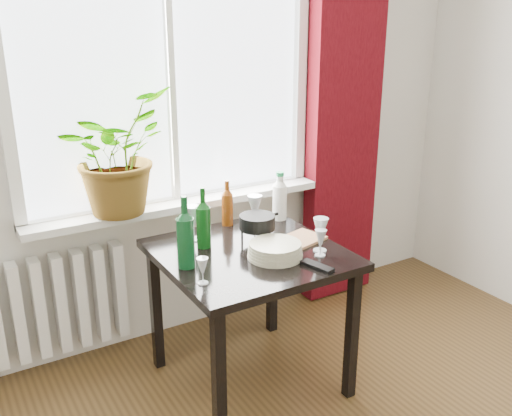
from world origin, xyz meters
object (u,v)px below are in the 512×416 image
wineglass_back_left (193,223)px  wineglass_front_left (203,271)px  potted_plant (115,153)px  bottle_amber (227,203)px  radiator (50,306)px  plate_stack (275,250)px  table (250,268)px  cutting_board (298,240)px  fondue_pot (257,228)px  wine_bottle_left (185,232)px  cleaning_bottle (280,196)px  wine_bottle_right (203,218)px  tv_remote (317,266)px  wineglass_back_center (255,211)px  wineglass_far_right (321,243)px  wineglass_front_right (320,234)px

wineglass_back_left → wineglass_front_left: size_ratio=1.52×
potted_plant → bottle_amber: (0.52, -0.22, -0.30)m
radiator → potted_plant: bearing=-5.8°
plate_stack → table: bearing=117.8°
bottle_amber → cutting_board: bottle_amber is taller
fondue_pot → bottle_amber: bearing=105.1°
potted_plant → cutting_board: size_ratio=2.37×
wine_bottle_left → cleaning_bottle: wine_bottle_left is taller
wine_bottle_right → wineglass_back_left: size_ratio=1.66×
bottle_amber → tv_remote: size_ratio=1.54×
wineglass_front_left → wineglass_back_center: bearing=40.8°
wine_bottle_right → wineglass_far_right: size_ratio=2.25×
wine_bottle_right → wineglass_back_center: bearing=15.2°
wine_bottle_left → bottle_amber: wine_bottle_left is taller
wine_bottle_left → wineglass_back_center: (0.52, 0.26, -0.08)m
wineglass_front_right → wineglass_front_left: bearing=-177.8°
cutting_board → bottle_amber: bearing=115.9°
wine_bottle_right → wineglass_front_left: size_ratio=2.54×
radiator → fondue_pot: size_ratio=3.87×
wine_bottle_left → cutting_board: (0.61, -0.02, -0.17)m
radiator → wineglass_back_center: wineglass_back_center is taller
table → potted_plant: 0.90m
wineglass_front_right → wineglass_far_right: bearing=-125.8°
wineglass_far_right → cutting_board: (0.01, 0.20, -0.06)m
cleaning_bottle → wineglass_front_right: (-0.07, -0.48, -0.05)m
wineglass_far_right → fondue_pot: size_ratio=0.66×
wine_bottle_left → cleaning_bottle: 0.77m
fondue_pot → plate_stack: bearing=-85.9°
cleaning_bottle → wineglass_front_right: bearing=-98.9°
cleaning_bottle → plate_stack: (-0.30, -0.43, -0.10)m
plate_stack → cutting_board: size_ratio=0.98×
potted_plant → wineglass_back_left: 0.53m
fondue_pot → cleaning_bottle: bearing=49.7°
fondue_pot → tv_remote: 0.42m
wine_bottle_left → cleaning_bottle: bearing=23.6°
bottle_amber → tv_remote: bearing=-82.7°
bottle_amber → cutting_board: size_ratio=0.95×
wineglass_back_center → cutting_board: 0.31m
wineglass_front_right → wineglass_far_right: (-0.03, -0.05, -0.02)m
wine_bottle_right → wineglass_front_right: bearing=-36.1°
wine_bottle_left → bottle_amber: 0.56m
wineglass_far_right → potted_plant: bearing=131.0°
bottle_amber → wineglass_front_left: size_ratio=2.10×
potted_plant → bottle_amber: 0.64m
table → wineglass_far_right: bearing=-40.8°
tv_remote → table: bearing=102.5°
cutting_board → wine_bottle_right: bearing=157.0°
wineglass_front_right → wineglass_front_left: size_ratio=1.44×
radiator → wineglass_back_left: 0.89m
radiator → table: (0.85, -0.63, 0.27)m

